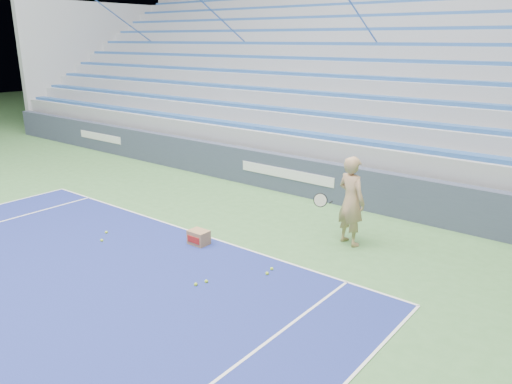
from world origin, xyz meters
TOP-DOWN VIEW (x-y plane):
  - sponsor_barrier at (0.00, 15.88)m, footprint 30.00×0.32m
  - bleachers at (0.00, 21.60)m, footprint 31.00×9.15m
  - tennis_player at (3.24, 13.56)m, footprint 1.02×0.95m
  - ball_box at (0.69, 11.46)m, footprint 0.44×0.34m
  - tennis_ball_0 at (2.72, 11.42)m, footprint 0.07×0.07m
  - tennis_ball_1 at (-1.10, 10.22)m, footprint 0.07×0.07m
  - tennis_ball_2 at (2.09, 10.25)m, footprint 0.07×0.07m
  - tennis_ball_3 at (-1.43, 10.57)m, footprint 0.07×0.07m
  - tennis_ball_4 at (2.02, 10.04)m, footprint 0.07×0.07m
  - tennis_ball_5 at (2.77, 11.21)m, footprint 0.07×0.07m

SIDE VIEW (x-z plane):
  - tennis_ball_0 at x=2.72m, z-range 0.00..0.07m
  - tennis_ball_1 at x=-1.10m, z-range 0.00..0.07m
  - tennis_ball_2 at x=2.09m, z-range 0.00..0.07m
  - tennis_ball_3 at x=-1.43m, z-range 0.00..0.07m
  - tennis_ball_4 at x=2.02m, z-range 0.00..0.07m
  - tennis_ball_5 at x=2.77m, z-range 0.00..0.07m
  - ball_box at x=0.69m, z-range 0.00..0.32m
  - sponsor_barrier at x=0.00m, z-range 0.00..1.10m
  - tennis_player at x=3.24m, z-range 0.00..1.97m
  - bleachers at x=0.00m, z-range -1.29..6.01m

